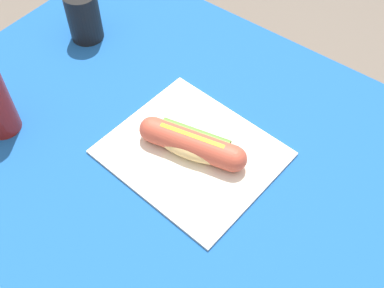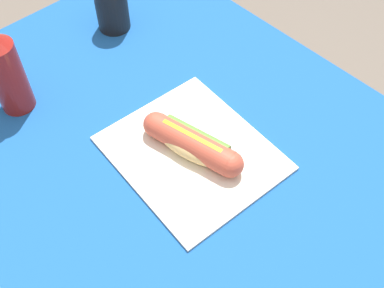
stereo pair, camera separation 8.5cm
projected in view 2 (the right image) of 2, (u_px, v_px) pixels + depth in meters
name	position (u px, v px, depth m)	size (l,w,h in m)	color
dining_table	(188.00, 223.00, 0.93)	(1.22, 0.88, 0.74)	brown
paper_wrapper	(192.00, 153.00, 0.87)	(0.29, 0.25, 0.01)	silver
hot_dog	(192.00, 144.00, 0.85)	(0.20, 0.09, 0.05)	#E5BC75
soda_bottle	(5.00, 69.00, 0.87)	(0.07, 0.07, 0.22)	maroon
drinking_cup	(112.00, 7.00, 1.05)	(0.07, 0.07, 0.11)	black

